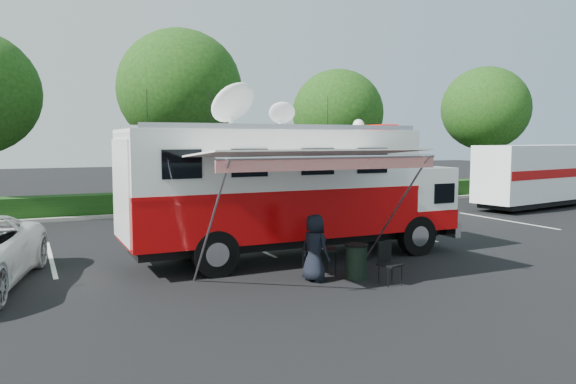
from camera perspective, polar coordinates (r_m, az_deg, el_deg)
name	(u,v)px	position (r m, az deg, el deg)	size (l,w,h in m)	color
ground_plane	(295,258)	(16.58, 0.74, -6.70)	(120.00, 120.00, 0.00)	black
back_border	(203,109)	(28.73, -8.62, 8.36)	(60.00, 6.14, 8.87)	#9E998E
stall_lines	(243,242)	(19.09, -4.58, -5.10)	(24.12, 5.50, 0.01)	silver
command_truck	(293,189)	(16.24, 0.48, 0.34)	(9.94, 2.73, 4.77)	black
awning	(311,156)	(13.25, 2.34, 3.68)	(5.42, 2.79, 3.27)	silver
person	(315,281)	(13.95, 2.71, -9.02)	(0.81, 0.53, 1.65)	black
folding_table	(319,250)	(14.28, 3.20, -5.93)	(1.01, 0.87, 0.72)	black
folding_chair	(387,259)	(13.79, 10.06, -6.68)	(0.60, 0.63, 1.02)	black
trash_bin	(356,261)	(14.19, 6.95, -6.99)	(0.58, 0.58, 0.87)	black
semi_trailer	(550,174)	(32.01, 25.09, 1.65)	(10.54, 3.93, 3.18)	white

